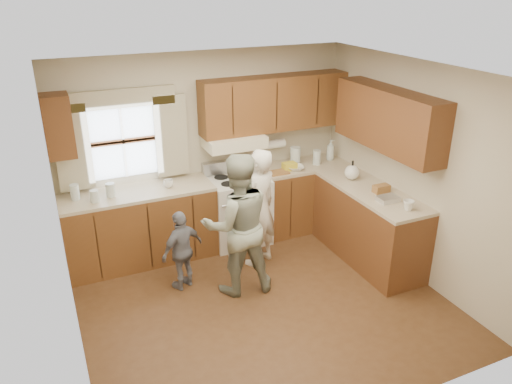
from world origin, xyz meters
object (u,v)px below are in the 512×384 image
woman_right (237,225)px  child (182,250)px  stove (238,209)px  woman_left (258,208)px

woman_right → child: 0.71m
child → stove: bearing=-166.5°
woman_left → child: 1.05m
woman_right → stove: bearing=-105.0°
woman_right → child: woman_right is taller
stove → woman_left: bearing=-88.8°
stove → woman_right: bearing=-112.3°
woman_right → child: size_ratio=1.72×
stove → child: bearing=-142.0°
stove → woman_left: size_ratio=0.72×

